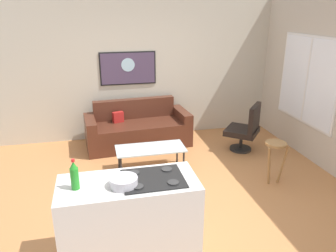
# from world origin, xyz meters

# --- Properties ---
(ground) EXTENTS (6.40, 6.40, 0.04)m
(ground) POSITION_xyz_m (0.00, 0.00, -0.02)
(ground) COLOR #B87945
(back_wall) EXTENTS (6.40, 0.05, 2.80)m
(back_wall) POSITION_xyz_m (0.00, 2.42, 1.40)
(back_wall) COLOR #BDB6A1
(back_wall) RESTS_ON ground
(right_wall) EXTENTS (0.05, 6.40, 2.80)m
(right_wall) POSITION_xyz_m (2.62, 0.30, 1.40)
(right_wall) COLOR #BFB5A1
(right_wall) RESTS_ON ground
(couch) EXTENTS (2.00, 0.95, 0.84)m
(couch) POSITION_xyz_m (-0.23, 1.90, 0.29)
(couch) COLOR #4A2418
(couch) RESTS_ON ground
(coffee_table) EXTENTS (1.10, 0.50, 0.40)m
(coffee_table) POSITION_xyz_m (-0.18, 0.76, 0.37)
(coffee_table) COLOR silver
(coffee_table) RESTS_ON ground
(armchair) EXTENTS (0.78, 0.78, 0.89)m
(armchair) POSITION_xyz_m (1.66, 1.17, 0.43)
(armchair) COLOR black
(armchair) RESTS_ON ground
(bar_stool) EXTENTS (0.35, 0.35, 0.65)m
(bar_stool) POSITION_xyz_m (1.56, -0.01, 0.50)
(bar_stool) COLOR olive
(bar_stool) RESTS_ON ground
(kitchen_counter) EXTENTS (1.36, 0.61, 0.95)m
(kitchen_counter) POSITION_xyz_m (-0.73, -1.17, 0.46)
(kitchen_counter) COLOR silver
(kitchen_counter) RESTS_ON ground
(soda_bottle) EXTENTS (0.08, 0.08, 0.30)m
(soda_bottle) POSITION_xyz_m (-1.22, -1.19, 1.06)
(soda_bottle) COLOR #259127
(soda_bottle) RESTS_ON kitchen_counter
(mixing_bowl) EXTENTS (0.27, 0.27, 0.09)m
(mixing_bowl) POSITION_xyz_m (-0.78, -1.25, 0.97)
(mixing_bowl) COLOR silver
(mixing_bowl) RESTS_ON kitchen_counter
(wall_painting) EXTENTS (1.08, 0.03, 0.64)m
(wall_painting) POSITION_xyz_m (-0.32, 2.38, 1.40)
(wall_painting) COLOR black
(window) EXTENTS (0.03, 1.56, 1.50)m
(window) POSITION_xyz_m (2.59, 0.90, 1.34)
(window) COLOR silver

